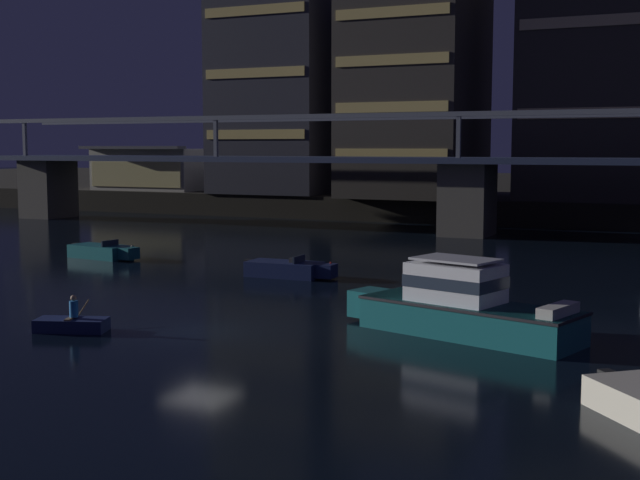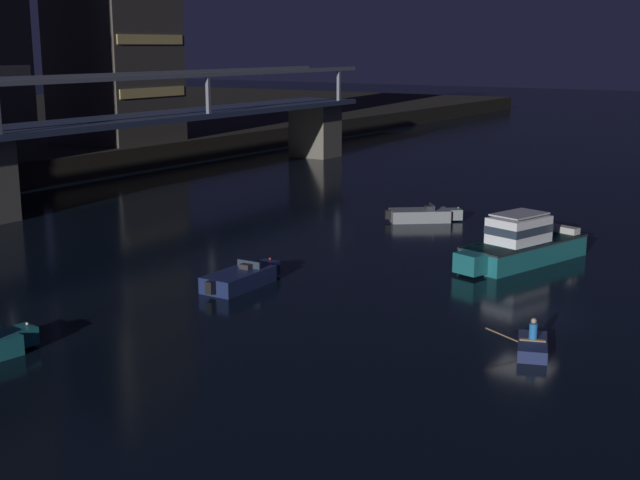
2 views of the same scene
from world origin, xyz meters
name	(u,v)px [view 2 (image 2 of 2)]	position (x,y,z in m)	size (l,w,h in m)	color
ground_plane	(526,315)	(0.00, 0.00, 0.00)	(400.00, 400.00, 0.00)	black
tower_east_tall	(112,12)	(26.56, 52.14, 14.75)	(9.52, 10.06, 25.40)	#423D38
cabin_cruiser_near_left	(521,244)	(8.87, 3.52, 1.05)	(9.35, 4.87, 2.79)	#196066
speedboat_near_center	(241,278)	(-3.08, 13.39, 0.41)	(5.20, 1.84, 1.16)	#19234C
speedboat_mid_left	(423,215)	(16.31, 13.10, 0.41)	(4.07, 4.64, 1.16)	gray
dinghy_with_paddler	(532,346)	(-4.42, -1.85, 0.28)	(2.82, 2.67, 1.36)	#19234C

